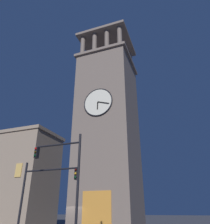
# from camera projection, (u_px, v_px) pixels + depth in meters

# --- Properties ---
(clocktower) EXTENTS (7.66, 7.89, 29.47)m
(clocktower) POSITION_uv_depth(u_px,v_px,m) (108.00, 130.00, 29.01)
(clocktower) COLOR #75665B
(clocktower) RESTS_ON ground_plane
(adjacent_wing_building) EXTENTS (18.06, 7.43, 13.28)m
(adjacent_wing_building) POSITION_uv_depth(u_px,v_px,m) (0.00, 179.00, 33.83)
(adjacent_wing_building) COLOR gray
(adjacent_wing_building) RESTS_ON ground_plane
(traffic_signal_near) EXTENTS (3.56, 0.41, 6.81)m
(traffic_signal_near) POSITION_uv_depth(u_px,v_px,m) (64.00, 171.00, 13.87)
(traffic_signal_near) COLOR black
(traffic_signal_near) RESTS_ON ground_plane
(traffic_signal_far) EXTENTS (4.53, 0.41, 5.47)m
(traffic_signal_far) POSITION_uv_depth(u_px,v_px,m) (41.00, 187.00, 15.39)
(traffic_signal_far) COLOR black
(traffic_signal_far) RESTS_ON ground_plane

